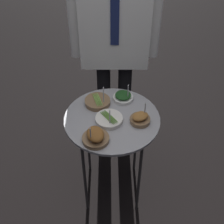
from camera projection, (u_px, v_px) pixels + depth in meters
ground_plane at (112, 187)px, 2.49m from camera, size 8.00×8.00×0.00m
serving_cart at (112, 125)px, 2.02m from camera, size 0.61×0.61×0.76m
bowl_asparagus_center at (109, 119)px, 1.95m from camera, size 0.17×0.17×0.13m
bowl_roast_far_rim at (140, 118)px, 1.93m from camera, size 0.13×0.13×0.14m
bowl_asparagus_near_rim at (97, 102)px, 2.07m from camera, size 0.17×0.17×0.15m
bowl_roast_front_left at (96, 136)px, 1.81m from camera, size 0.16×0.16×0.14m
bowl_spinach_back_right at (123, 97)px, 2.10m from camera, size 0.14×0.14×0.14m
waiter_figure at (114, 32)px, 2.15m from camera, size 0.63×0.24×1.71m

